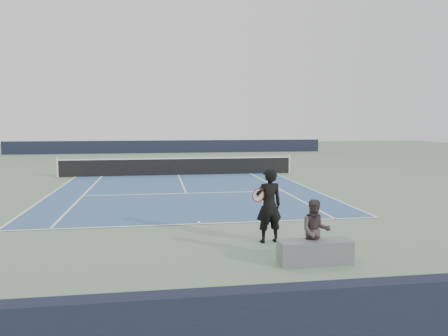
{
  "coord_description": "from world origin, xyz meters",
  "views": [
    {
      "loc": [
        -1.22,
        -24.16,
        2.92
      ],
      "look_at": [
        1.48,
        -7.01,
        1.1
      ],
      "focal_mm": 35.0,
      "sensor_mm": 36.0,
      "label": 1
    }
  ],
  "objects": [
    {
      "name": "ground",
      "position": [
        0.0,
        0.0,
        0.0
      ],
      "size": [
        80.0,
        80.0,
        0.0
      ],
      "primitive_type": "plane",
      "color": "slate"
    },
    {
      "name": "spectator_bench",
      "position": [
        2.02,
        -15.74,
        0.48
      ],
      "size": [
        1.59,
        0.8,
        1.34
      ],
      "color": "slate",
      "rests_on": "ground"
    },
    {
      "name": "tennis_net",
      "position": [
        0.0,
        0.0,
        0.5
      ],
      "size": [
        12.9,
        0.1,
        1.07
      ],
      "color": "silver",
      "rests_on": "ground"
    },
    {
      "name": "tennis_ball",
      "position": [
        1.71,
        -14.59,
        0.03
      ],
      "size": [
        0.07,
        0.07,
        0.07
      ],
      "primitive_type": "sphere",
      "color": "#C9D62B",
      "rests_on": "ground"
    },
    {
      "name": "windscreen_far",
      "position": [
        0.0,
        17.88,
        0.6
      ],
      "size": [
        30.0,
        0.25,
        1.2
      ],
      "primitive_type": "cube",
      "color": "black",
      "rests_on": "ground"
    },
    {
      "name": "court_surface",
      "position": [
        0.0,
        0.0,
        0.01
      ],
      "size": [
        10.97,
        23.77,
        0.01
      ],
      "primitive_type": "cube",
      "color": "#385884",
      "rests_on": "ground"
    },
    {
      "name": "tennis_player",
      "position": [
        1.48,
        -14.02,
        0.92
      ],
      "size": [
        0.83,
        0.59,
        1.83
      ],
      "color": "black",
      "rests_on": "ground"
    }
  ]
}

